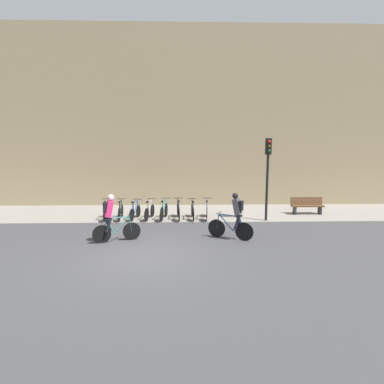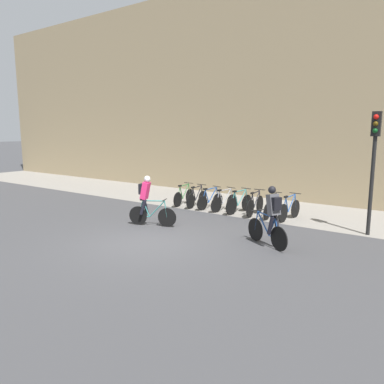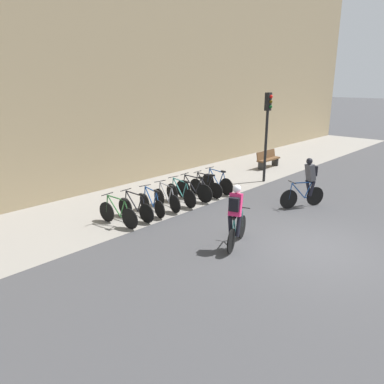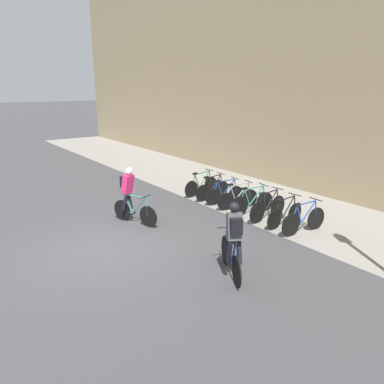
% 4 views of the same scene
% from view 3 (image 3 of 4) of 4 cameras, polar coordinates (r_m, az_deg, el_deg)
% --- Properties ---
extents(ground, '(200.00, 200.00, 0.00)m').
position_cam_3_polar(ground, '(10.86, 17.70, -8.07)').
color(ground, '#3D3D3F').
extents(kerb_strip, '(44.00, 4.50, 0.01)m').
position_cam_3_polar(kerb_strip, '(14.72, -6.63, -0.86)').
color(kerb_strip, gray).
rests_on(kerb_strip, ground).
extents(building_facade, '(44.00, 0.60, 10.61)m').
position_cam_3_polar(building_facade, '(16.11, -13.61, 19.42)').
color(building_facade, '#9E8966').
rests_on(building_facade, ground).
extents(cyclist_pink, '(1.67, 0.70, 1.78)m').
position_cam_3_polar(cyclist_pink, '(10.08, 6.70, -3.49)').
color(cyclist_pink, black).
rests_on(cyclist_pink, ground).
extents(cyclist_grey, '(1.61, 0.89, 1.79)m').
position_cam_3_polar(cyclist_grey, '(13.97, 17.22, 1.56)').
color(cyclist_grey, black).
rests_on(cyclist_grey, ground).
extents(parked_bike_0, '(0.46, 1.71, 0.96)m').
position_cam_3_polar(parked_bike_0, '(11.97, -11.21, -3.20)').
color(parked_bike_0, black).
rests_on(parked_bike_0, ground).
extents(parked_bike_1, '(0.46, 1.65, 0.95)m').
position_cam_3_polar(parked_bike_1, '(12.37, -8.59, -2.45)').
color(parked_bike_1, black).
rests_on(parked_bike_1, ground).
extents(parked_bike_2, '(0.46, 1.57, 0.94)m').
position_cam_3_polar(parked_bike_2, '(12.80, -6.14, -1.75)').
color(parked_bike_2, black).
rests_on(parked_bike_2, ground).
extents(parked_bike_3, '(0.47, 1.62, 0.95)m').
position_cam_3_polar(parked_bike_3, '(13.25, -3.86, -1.01)').
color(parked_bike_3, black).
rests_on(parked_bike_3, ground).
extents(parked_bike_4, '(0.46, 1.73, 0.98)m').
position_cam_3_polar(parked_bike_4, '(13.72, -1.72, -0.29)').
color(parked_bike_4, black).
rests_on(parked_bike_4, ground).
extents(parked_bike_5, '(0.46, 1.74, 0.99)m').
position_cam_3_polar(parked_bike_5, '(14.21, 0.27, 0.34)').
color(parked_bike_5, black).
rests_on(parked_bike_5, ground).
extents(parked_bike_6, '(0.46, 1.62, 0.95)m').
position_cam_3_polar(parked_bike_6, '(14.73, 2.12, 0.81)').
color(parked_bike_6, black).
rests_on(parked_bike_6, ground).
extents(parked_bike_7, '(0.46, 1.73, 0.98)m').
position_cam_3_polar(parked_bike_7, '(15.25, 3.84, 1.41)').
color(parked_bike_7, black).
rests_on(parked_bike_7, ground).
extents(traffic_light_pole, '(0.26, 0.30, 3.92)m').
position_cam_3_polar(traffic_light_pole, '(16.86, 11.40, 10.50)').
color(traffic_light_pole, black).
rests_on(traffic_light_pole, ground).
extents(bench, '(1.69, 0.44, 0.89)m').
position_cam_3_polar(bench, '(20.07, 11.48, 4.98)').
color(bench, brown).
rests_on(bench, ground).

